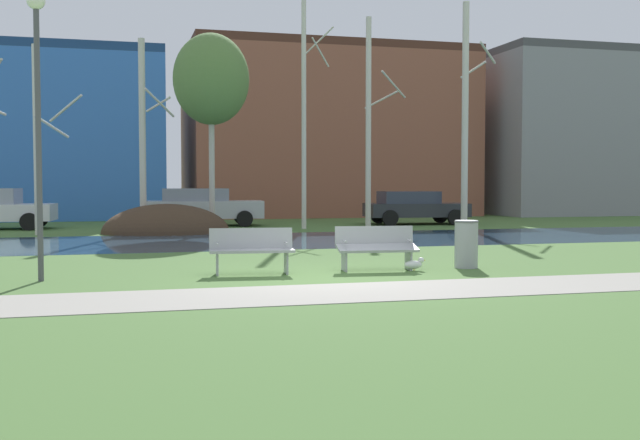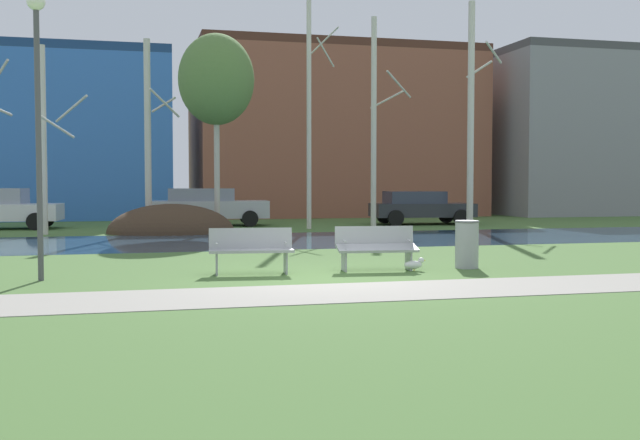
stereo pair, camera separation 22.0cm
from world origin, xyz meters
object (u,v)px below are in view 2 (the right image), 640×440
(bench_left, at_px, (251,249))
(streetlamp, at_px, (38,88))
(bench_right, at_px, (376,247))
(trash_bin, at_px, (467,243))
(seagull, at_px, (414,264))
(parked_hatch_third_dark, at_px, (420,207))
(parked_sedan_second_silver, at_px, (208,206))

(bench_left, xyz_separation_m, streetlamp, (-3.79, -0.08, 2.94))
(bench_right, height_order, trash_bin, trash_bin)
(bench_left, distance_m, seagull, 3.23)
(trash_bin, height_order, parked_hatch_third_dark, parked_hatch_third_dark)
(bench_right, distance_m, parked_sedan_second_silver, 16.16)
(trash_bin, height_order, parked_sedan_second_silver, parked_sedan_second_silver)
(seagull, bearing_deg, bench_right, 156.22)
(streetlamp, height_order, parked_hatch_third_dark, streetlamp)
(parked_hatch_third_dark, bearing_deg, trash_bin, -108.12)
(trash_bin, bearing_deg, parked_sedan_second_silver, 102.74)
(streetlamp, height_order, parked_sedan_second_silver, streetlamp)
(bench_right, height_order, parked_sedan_second_silver, parked_sedan_second_silver)
(seagull, bearing_deg, trash_bin, 9.59)
(parked_sedan_second_silver, bearing_deg, parked_hatch_third_dark, -6.97)
(bench_left, distance_m, bench_right, 2.51)
(bench_right, bearing_deg, parked_hatch_third_dark, 65.45)
(bench_right, xyz_separation_m, streetlamp, (-6.30, -0.08, 2.94))
(seagull, xyz_separation_m, parked_hatch_third_dark, (6.16, 15.32, 0.60))
(parked_sedan_second_silver, xyz_separation_m, parked_hatch_third_dark, (8.60, -1.05, -0.06))
(bench_right, xyz_separation_m, parked_hatch_third_dark, (6.86, 15.01, 0.26))
(bench_right, xyz_separation_m, seagull, (0.69, -0.30, -0.34))
(bench_right, bearing_deg, seagull, -23.78)
(seagull, relative_size, parked_sedan_second_silver, 0.10)
(bench_left, relative_size, bench_right, 1.00)
(bench_right, height_order, streetlamp, streetlamp)
(bench_right, bearing_deg, trash_bin, -2.97)
(bench_left, height_order, bench_right, same)
(bench_left, relative_size, seagull, 3.64)
(trash_bin, distance_m, parked_hatch_third_dark, 15.90)
(bench_left, distance_m, parked_hatch_third_dark, 17.70)
(parked_hatch_third_dark, bearing_deg, parked_sedan_second_silver, 173.03)
(seagull, distance_m, streetlamp, 7.72)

